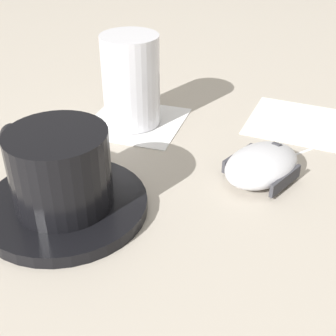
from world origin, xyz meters
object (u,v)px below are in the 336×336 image
(saucer, at_px, (65,206))
(computer_mouse, at_px, (262,165))
(drinking_glass, at_px, (131,80))
(coffee_cup, at_px, (58,168))

(saucer, height_order, computer_mouse, computer_mouse)
(computer_mouse, height_order, drinking_glass, drinking_glass)
(coffee_cup, bearing_deg, computer_mouse, -53.54)
(saucer, xyz_separation_m, computer_mouse, (0.12, -0.16, 0.01))
(saucer, distance_m, drinking_glass, 0.20)
(saucer, distance_m, coffee_cup, 0.04)
(drinking_glass, bearing_deg, coffee_cup, -176.34)
(coffee_cup, height_order, computer_mouse, coffee_cup)
(computer_mouse, bearing_deg, saucer, 126.17)
(saucer, relative_size, coffee_cup, 1.28)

